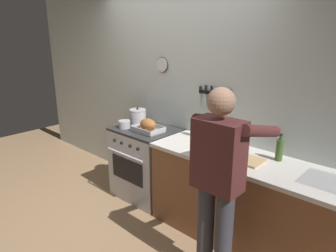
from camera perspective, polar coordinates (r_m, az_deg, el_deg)
The scene contains 12 objects.
ground_plane at distance 3.49m, azimuth -13.77°, elevation -19.22°, with size 8.00×8.00×0.00m, color #937251.
wall_back at distance 3.79m, azimuth 1.99°, elevation 5.84°, with size 6.00×0.13×2.60m.
counter_block at distance 3.16m, azimuth 14.63°, elevation -13.50°, with size 2.03×0.65×0.90m.
stove at distance 3.94m, azimuth -4.04°, elevation -6.72°, with size 0.76×0.67×0.90m.
person_cook at distance 2.47m, azimuth 9.36°, elevation -9.20°, with size 0.51×0.63×1.66m.
roasting_pan at distance 3.64m, azimuth -3.71°, elevation -0.02°, with size 0.35×0.26×0.16m.
stock_pot at distance 3.95m, azimuth -5.59°, elevation 1.71°, with size 0.21×0.21×0.22m.
saucepan at distance 3.83m, azimuth -8.05°, elevation 0.33°, with size 0.14×0.14×0.09m.
cutting_board at distance 2.95m, azimuth 13.66°, elevation -5.89°, with size 0.36×0.24×0.02m, color tan.
bottle_vinegar at distance 3.34m, azimuth 8.18°, elevation -1.35°, with size 0.06×0.06×0.22m.
bottle_olive_oil at distance 3.00m, azimuth 19.86°, elevation -4.09°, with size 0.07×0.07×0.26m.
bottle_cooking_oil at distance 3.47m, azimuth 5.30°, elevation -0.26°, with size 0.07×0.07×0.26m.
Camera 1 is at (2.42, -1.47, 2.04)m, focal length 33.04 mm.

